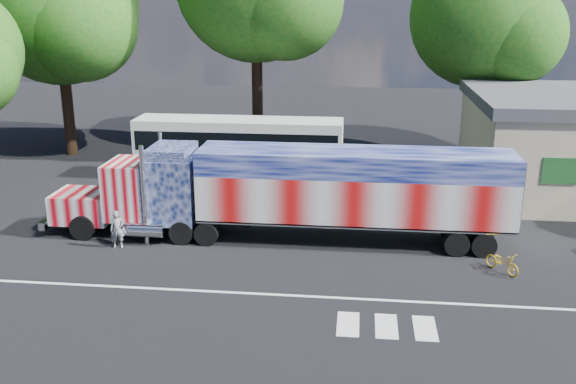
# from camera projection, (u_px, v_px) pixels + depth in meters

# --- Properties ---
(ground) EXTENTS (100.00, 100.00, 0.00)m
(ground) POSITION_uv_depth(u_px,v_px,m) (279.00, 261.00, 25.15)
(ground) COLOR black
(lane_markings) EXTENTS (30.00, 2.67, 0.01)m
(lane_markings) POSITION_uv_depth(u_px,v_px,m) (316.00, 307.00, 21.39)
(lane_markings) COLOR silver
(lane_markings) RESTS_ON ground
(semi_truck) EXTENTS (19.81, 3.13, 4.22)m
(semi_truck) POSITION_uv_depth(u_px,v_px,m) (295.00, 190.00, 26.73)
(semi_truck) COLOR black
(semi_truck) RESTS_ON ground
(coach_bus) EXTENTS (11.61, 2.70, 3.38)m
(coach_bus) POSITION_uv_depth(u_px,v_px,m) (239.00, 148.00, 36.07)
(coach_bus) COLOR silver
(coach_bus) RESTS_ON ground
(woman) EXTENTS (0.66, 0.53, 1.57)m
(woman) POSITION_uv_depth(u_px,v_px,m) (117.00, 229.00, 26.23)
(woman) COLOR slate
(woman) RESTS_ON ground
(bicycle) EXTENTS (1.37, 1.54, 0.81)m
(bicycle) POSITION_uv_depth(u_px,v_px,m) (502.00, 262.00, 24.01)
(bicycle) COLOR gold
(bicycle) RESTS_ON ground
(tree_nw_a) EXTENTS (10.24, 9.75, 14.29)m
(tree_nw_a) POSITION_uv_depth(u_px,v_px,m) (60.00, 5.00, 39.09)
(tree_nw_a) COLOR black
(tree_nw_a) RESTS_ON ground
(tree_ne_a) EXTENTS (9.17, 8.74, 13.10)m
(tree_ne_a) POSITION_uv_depth(u_px,v_px,m) (484.00, 17.00, 39.21)
(tree_ne_a) COLOR black
(tree_ne_a) RESTS_ON ground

